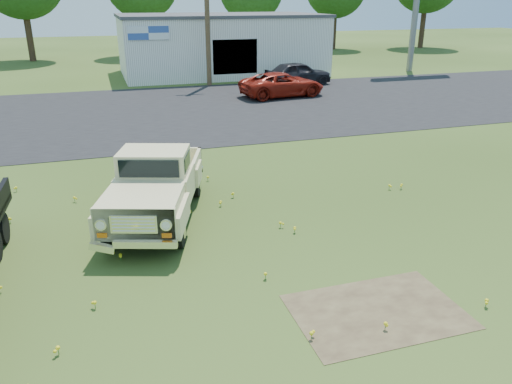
{
  "coord_description": "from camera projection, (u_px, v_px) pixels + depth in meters",
  "views": [
    {
      "loc": [
        -2.82,
        -9.51,
        5.23
      ],
      "look_at": [
        0.49,
        1.0,
        0.92
      ],
      "focal_mm": 35.0,
      "sensor_mm": 36.0,
      "label": 1
    }
  ],
  "objects": [
    {
      "name": "utility_pole_mid",
      "position": [
        207.0,
        9.0,
        30.12
      ],
      "size": [
        1.6,
        0.3,
        9.0
      ],
      "color": "#472E21",
      "rests_on": "ground"
    },
    {
      "name": "red_pickup",
      "position": [
        282.0,
        85.0,
        27.93
      ],
      "size": [
        5.01,
        2.77,
        1.33
      ],
      "primitive_type": "imported",
      "rotation": [
        0.0,
        0.0,
        1.69
      ],
      "color": "maroon",
      "rests_on": "ground"
    },
    {
      "name": "dirt_patch_a",
      "position": [
        377.0,
        312.0,
        8.89
      ],
      "size": [
        3.0,
        2.0,
        0.01
      ],
      "primitive_type": "cube",
      "color": "#463725",
      "rests_on": "ground"
    },
    {
      "name": "commercial_building",
      "position": [
        221.0,
        44.0,
        36.03
      ],
      "size": [
        14.2,
        8.2,
        4.15
      ],
      "color": "#BABAB5",
      "rests_on": "ground"
    },
    {
      "name": "ground",
      "position": [
        248.0,
        248.0,
        11.14
      ],
      "size": [
        140.0,
        140.0,
        0.0
      ],
      "primitive_type": "plane",
      "color": "#2A3F14",
      "rests_on": "ground"
    },
    {
      "name": "dark_sedan",
      "position": [
        298.0,
        74.0,
        31.55
      ],
      "size": [
        4.54,
        2.4,
        1.47
      ],
      "primitive_type": "imported",
      "rotation": [
        0.0,
        0.0,
        1.73
      ],
      "color": "black",
      "rests_on": "ground"
    },
    {
      "name": "vintage_pickup_truck",
      "position": [
        156.0,
        185.0,
        12.33
      ],
      "size": [
        3.39,
        5.35,
        1.81
      ],
      "primitive_type": null,
      "rotation": [
        0.0,
        0.0,
        -0.31
      ],
      "color": "beige",
      "rests_on": "ground"
    },
    {
      "name": "dirt_patch_b",
      "position": [
        142.0,
        202.0,
        13.68
      ],
      "size": [
        2.2,
        1.6,
        0.01
      ],
      "primitive_type": "cube",
      "color": "#463725",
      "rests_on": "ground"
    },
    {
      "name": "asphalt_lot",
      "position": [
        161.0,
        112.0,
        24.46
      ],
      "size": [
        90.0,
        14.0,
        0.02
      ],
      "primitive_type": "cube",
      "color": "black",
      "rests_on": "ground"
    }
  ]
}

